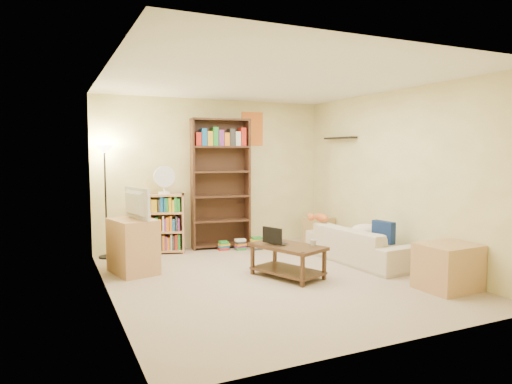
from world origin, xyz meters
The scene contains 19 objects.
room centered at (0.00, 0.01, 1.62)m, with size 4.50×4.54×2.52m.
sofa centered at (1.55, 0.23, 0.26)m, with size 0.82×1.83×0.52m, color beige.
navy_pillow centered at (1.66, -0.15, 0.50)m, with size 0.34×0.10×0.31m, color navy.
cream_blanket centered at (1.67, 0.28, 0.45)m, with size 0.48×0.34×0.21m, color white.
tabby_cat centered at (1.27, 0.89, 0.59)m, with size 0.41×0.17×0.14m.
coffee_table centered at (0.19, -0.05, 0.27)m, with size 0.84×1.07×0.42m.
laptop centered at (0.13, 0.07, 0.43)m, with size 0.30×0.34×0.02m, color black.
laptop_screen centered at (0.01, 0.02, 0.55)m, with size 0.01×0.31×0.21m, color white.
mug centered at (0.45, -0.25, 0.46)m, with size 0.13×0.13×0.09m, color silver.
tv_remote centered at (0.18, 0.28, 0.43)m, with size 0.05×0.17×0.02m, color black.
tv_stand centered at (-1.58, 0.99, 0.36)m, with size 0.48×0.68×0.73m, color tan.
television centered at (-1.58, 0.99, 0.93)m, with size 0.26×0.72×0.42m, color black.
tall_bookshelf centered at (0.05, 2.05, 1.14)m, with size 1.01×0.45×2.16m.
short_bookshelf centered at (-0.96, 2.05, 0.47)m, with size 0.79×0.50×0.95m.
desk_fan centered at (-0.91, 2.00, 1.18)m, with size 0.34×0.19×0.45m.
floor_lamp centered at (-1.80, 2.05, 1.37)m, with size 0.29×0.29×1.72m.
side_table centered at (1.72, 1.61, 0.23)m, with size 0.41×0.41×0.47m, color tan.
end_cabinet centered at (1.65, -1.30, 0.27)m, with size 0.65×0.54×0.54m, color #DEB46C.
book_stacks centered at (0.30, 1.72, 0.09)m, with size 0.68×0.33×0.21m.
Camera 1 is at (-2.58, -5.14, 1.61)m, focal length 32.00 mm.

